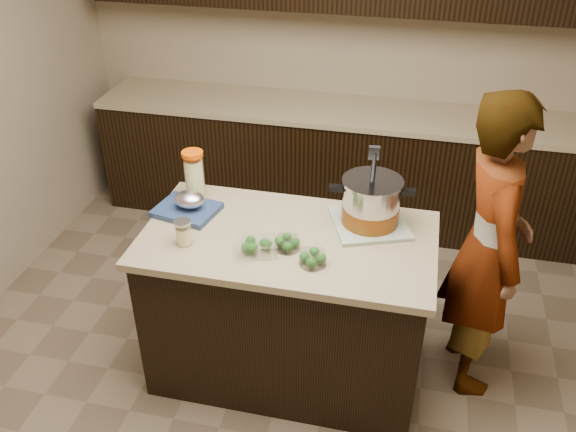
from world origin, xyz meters
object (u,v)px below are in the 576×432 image
object	(u,v)px
island	(288,306)
person	(488,248)
stock_pot	(371,204)
lemonade_pitcher	(194,177)

from	to	relation	value
island	person	bearing A→B (deg)	12.45
stock_pot	person	world-z (taller)	person
island	stock_pot	bearing A→B (deg)	27.44
island	lemonade_pitcher	size ratio (longest dim) A/B	5.26
island	person	distance (m)	1.07
stock_pot	person	size ratio (longest dim) A/B	0.26
lemonade_pitcher	person	bearing A→B (deg)	-1.31
island	stock_pot	world-z (taller)	stock_pot
person	stock_pot	bearing A→B (deg)	80.34
island	person	xyz separation A→B (m)	(0.98, 0.22, 0.38)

